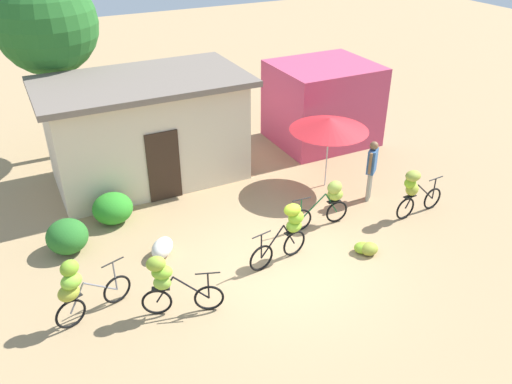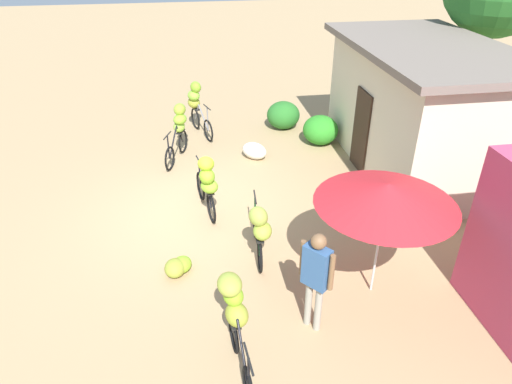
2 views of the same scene
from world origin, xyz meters
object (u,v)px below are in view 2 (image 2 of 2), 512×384
Objects in this scene: market_umbrella at (387,194)px; bicycle_by_shop at (259,228)px; bicycle_center_loaded at (207,182)px; produce_sack at (254,151)px; bicycle_rightmost at (235,316)px; person_vendor at (316,272)px; banana_pile_on_ground at (178,266)px; building_low at (420,107)px; bicycle_near_pile at (179,127)px; bicycle_leftmost at (196,103)px.

bicycle_by_shop is (-1.06, -1.76, -1.17)m from market_umbrella.
produce_sack is (-2.60, 1.39, -0.63)m from bicycle_center_loaded.
bicycle_rightmost is 0.92× the size of person_vendor.
market_umbrella is 1.38× the size of bicycle_center_loaded.
bicycle_by_shop is 2.86× the size of banana_pile_on_ground.
bicycle_by_shop is 1.61m from banana_pile_on_ground.
building_low is 6.40m from person_vendor.
person_vendor is at bearing 51.98° from banana_pile_on_ground.
bicycle_center_loaded is 2.28× the size of produce_sack.
bicycle_center_loaded is at bearing -157.66° from person_vendor.
market_umbrella is 3.88m from bicycle_center_loaded.
bicycle_near_pile is (-5.75, -3.11, -1.08)m from market_umbrella.
bicycle_rightmost is at bearing 5.55° from bicycle_near_pile.
bicycle_leftmost is 4.68m from bicycle_center_loaded.
banana_pile_on_ground is (-0.97, -3.25, -1.77)m from market_umbrella.
bicycle_leftmost is 6.48m from banana_pile_on_ground.
produce_sack is at bearing 76.50° from bicycle_near_pile.
person_vendor is (-0.43, 1.23, 0.23)m from bicycle_rightmost.
bicycle_near_pile is 2.06m from produce_sack.
bicycle_leftmost reaches higher than banana_pile_on_ground.
bicycle_rightmost is 1.33m from person_vendor.
building_low is 5.19m from market_umbrella.
market_umbrella is (4.37, -2.76, 0.38)m from building_low.
bicycle_leftmost is 1.71m from bicycle_near_pile.
building_low reaches higher than bicycle_center_loaded.
market_umbrella is 3.83m from banana_pile_on_ground.
produce_sack is 5.98m from person_vendor.
person_vendor is at bearing -62.67° from market_umbrella.
bicycle_near_pile is 4.88m from bicycle_by_shop.
building_low reaches higher than market_umbrella.
bicycle_rightmost reaches higher than bicycle_near_pile.
bicycle_leftmost is at bearing -179.13° from bicycle_rightmost.
produce_sack is at bearing 179.76° from person_vendor.
market_umbrella is 1.60m from person_vendor.
building_low is at bearing 60.67° from bicycle_leftmost.
bicycle_near_pile is at bearing -163.47° from person_vendor.
person_vendor reaches higher than bicycle_rightmost.
building_low is at bearing 126.21° from bicycle_by_shop.
banana_pile_on_ground is at bearing -86.21° from bicycle_by_shop.
bicycle_by_shop is at bearing 162.19° from bicycle_rightmost.
bicycle_rightmost is at bearing -17.81° from bicycle_by_shop.
banana_pile_on_ground is at bearing -6.03° from bicycle_leftmost.
bicycle_rightmost is at bearing -66.58° from market_umbrella.
bicycle_rightmost is at bearing 0.87° from bicycle_leftmost.
bicycle_rightmost reaches higher than produce_sack.
bicycle_center_loaded reaches higher than bicycle_near_pile.
bicycle_leftmost is at bearing -172.68° from bicycle_by_shop.
person_vendor is (1.69, 0.55, 0.34)m from bicycle_by_shop.
bicycle_center_loaded is 0.91× the size of person_vendor.
bicycle_center_loaded reaches higher than banana_pile_on_ground.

